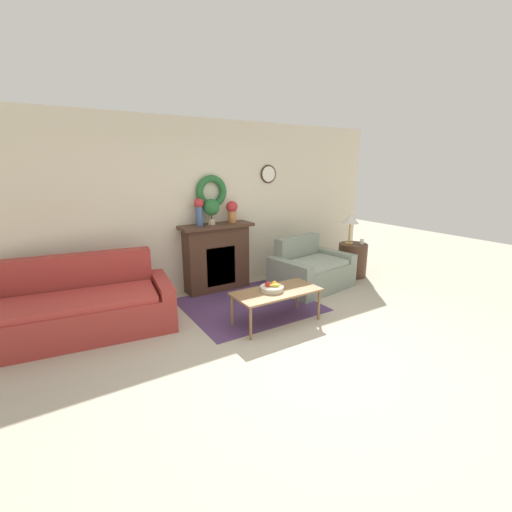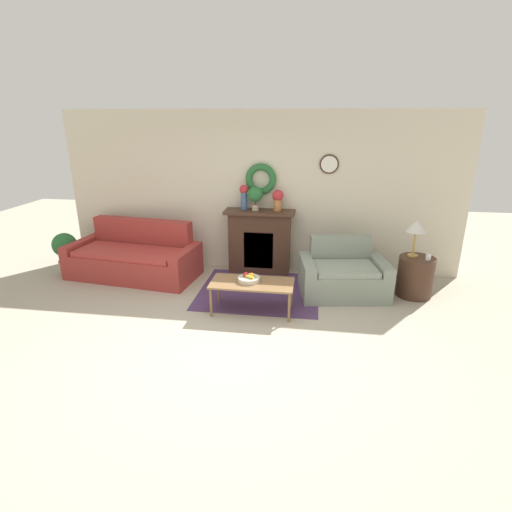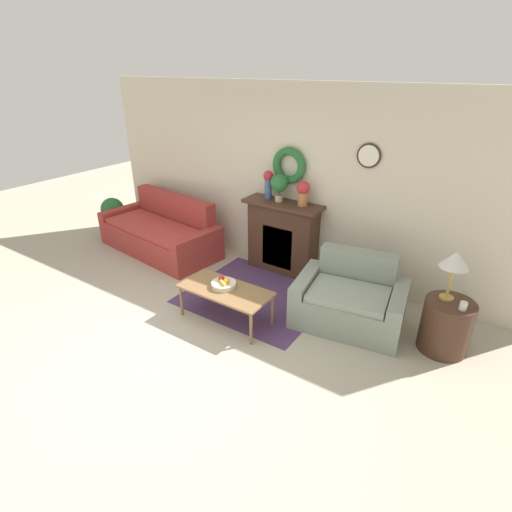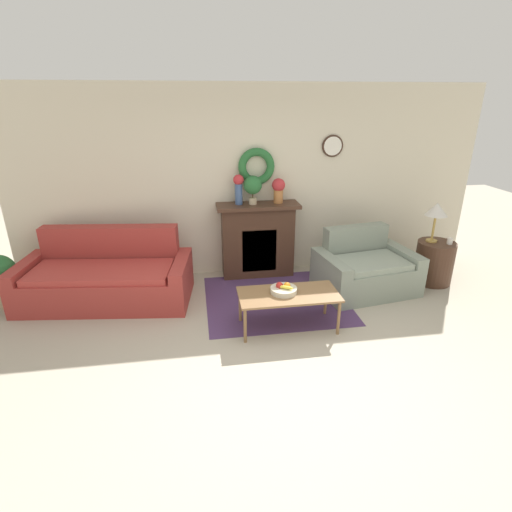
# 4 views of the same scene
# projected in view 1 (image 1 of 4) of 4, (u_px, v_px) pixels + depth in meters

# --- Properties ---
(ground_plane) EXTENTS (16.00, 16.00, 0.00)m
(ground_plane) POSITION_uv_depth(u_px,v_px,m) (316.00, 359.00, 3.64)
(ground_plane) COLOR #ADA38E
(floor_rug) EXTENTS (1.84, 1.64, 0.01)m
(floor_rug) POSITION_uv_depth(u_px,v_px,m) (249.00, 304.00, 5.07)
(floor_rug) COLOR #4C335B
(floor_rug) RESTS_ON ground_plane
(wall_back) EXTENTS (6.80, 0.18, 2.70)m
(wall_back) POSITION_uv_depth(u_px,v_px,m) (207.00, 206.00, 5.52)
(wall_back) COLOR beige
(wall_back) RESTS_ON ground_plane
(fireplace) EXTENTS (1.18, 0.41, 1.10)m
(fireplace) POSITION_uv_depth(u_px,v_px,m) (217.00, 257.00, 5.58)
(fireplace) COLOR #42281C
(fireplace) RESTS_ON ground_plane
(couch_left) EXTENTS (2.24, 1.22, 0.91)m
(couch_left) POSITION_uv_depth(u_px,v_px,m) (80.00, 308.00, 4.17)
(couch_left) COLOR #9E332D
(couch_left) RESTS_ON ground_plane
(loveseat_right) EXTENTS (1.39, 1.07, 0.83)m
(loveseat_right) POSITION_uv_depth(u_px,v_px,m) (310.00, 270.00, 5.74)
(loveseat_right) COLOR gray
(loveseat_right) RESTS_ON ground_plane
(coffee_table) EXTENTS (1.14, 0.54, 0.44)m
(coffee_table) POSITION_uv_depth(u_px,v_px,m) (276.00, 294.00, 4.40)
(coffee_table) COLOR olive
(coffee_table) RESTS_ON ground_plane
(fruit_bowl) EXTENTS (0.30, 0.30, 0.12)m
(fruit_bowl) POSITION_uv_depth(u_px,v_px,m) (272.00, 288.00, 4.38)
(fruit_bowl) COLOR beige
(fruit_bowl) RESTS_ON coffee_table
(side_table_by_loveseat) EXTENTS (0.52, 0.52, 0.61)m
(side_table_by_loveseat) POSITION_uv_depth(u_px,v_px,m) (352.00, 260.00, 6.35)
(side_table_by_loveseat) COLOR #42281C
(side_table_by_loveseat) RESTS_ON ground_plane
(table_lamp) EXTENTS (0.30, 0.30, 0.56)m
(table_lamp) POSITION_uv_depth(u_px,v_px,m) (351.00, 219.00, 6.17)
(table_lamp) COLOR #B28E42
(table_lamp) RESTS_ON side_table_by_loveseat
(mug) EXTENTS (0.07, 0.07, 0.09)m
(mug) POSITION_uv_depth(u_px,v_px,m) (362.00, 242.00, 6.25)
(mug) COLOR silver
(mug) RESTS_ON side_table_by_loveseat
(vase_on_mantel_left) EXTENTS (0.15, 0.15, 0.42)m
(vase_on_mantel_left) POSITION_uv_depth(u_px,v_px,m) (199.00, 210.00, 5.24)
(vase_on_mantel_left) COLOR #3D5684
(vase_on_mantel_left) RESTS_ON fireplace
(vase_on_mantel_right) EXTENTS (0.19, 0.19, 0.35)m
(vase_on_mantel_right) POSITION_uv_depth(u_px,v_px,m) (232.00, 210.00, 5.54)
(vase_on_mantel_right) COLOR #AD6B38
(vase_on_mantel_right) RESTS_ON fireplace
(potted_plant_on_mantel) EXTENTS (0.26, 0.26, 0.40)m
(potted_plant_on_mantel) POSITION_uv_depth(u_px,v_px,m) (211.00, 208.00, 5.32)
(potted_plant_on_mantel) COLOR tan
(potted_plant_on_mantel) RESTS_ON fireplace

